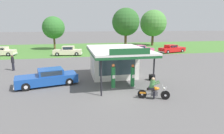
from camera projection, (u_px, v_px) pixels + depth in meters
name	position (u px, v px, depth m)	size (l,w,h in m)	color
ground_plane	(120.00, 95.00, 14.19)	(300.00, 300.00, 0.00)	#5B5959
grass_verge_strip	(87.00, 48.00, 42.83)	(120.00, 24.00, 0.01)	#477A33
service_station_kiosk	(114.00, 60.00, 18.56)	(4.99, 7.61, 3.51)	silver
gas_pump_nearside	(113.00, 77.00, 15.37)	(0.44, 0.44, 2.08)	slate
gas_pump_offside	(133.00, 77.00, 15.72)	(0.44, 0.44, 1.98)	slate
motorcycle_with_rider	(153.00, 90.00, 13.25)	(2.16, 0.95, 1.58)	black
featured_classic_sedan	(48.00, 78.00, 16.33)	(5.48, 2.88, 1.44)	#19479E
parked_car_back_row_centre	(68.00, 51.00, 32.73)	(5.16, 2.46, 1.60)	beige
parked_car_back_row_left	(172.00, 49.00, 36.18)	(5.80, 3.07, 1.49)	red
parked_car_second_row_spare	(106.00, 49.00, 35.67)	(5.09, 2.37, 1.48)	gold
parked_car_back_row_centre_right	(139.00, 50.00, 34.87)	(5.59, 2.86, 1.50)	#E55993
parked_car_back_row_far_left	(1.00, 52.00, 32.37)	(5.10, 2.36, 1.49)	beige
bystander_admiring_sedan	(13.00, 62.00, 21.61)	(0.39, 0.39, 1.78)	black
tree_oak_distant_spare	(125.00, 22.00, 43.19)	(6.29, 6.29, 9.01)	brown
tree_oak_centre	(54.00, 28.00, 39.76)	(4.67, 4.67, 6.98)	brown
tree_oak_left	(153.00, 23.00, 47.76)	(6.62, 6.62, 8.95)	brown
spare_tire_stack	(152.00, 78.00, 17.85)	(0.60, 0.60, 0.54)	black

